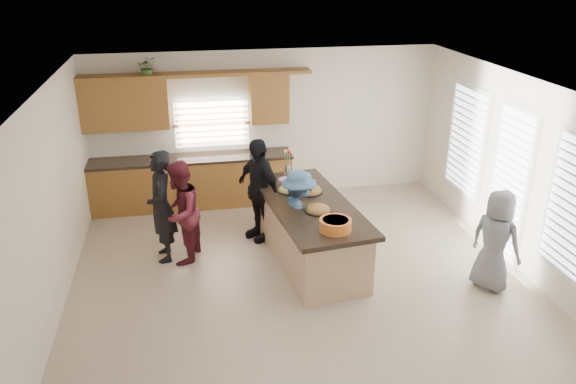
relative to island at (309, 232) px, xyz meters
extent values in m
plane|color=tan|center=(-0.26, -0.29, -0.45)|extent=(6.50, 6.50, 0.00)
cube|color=silver|center=(-0.26, 2.71, 0.95)|extent=(6.50, 0.02, 2.80)
cube|color=silver|center=(-0.26, -3.29, 0.95)|extent=(6.50, 0.02, 2.80)
cube|color=silver|center=(-3.51, -0.29, 0.95)|extent=(0.02, 6.00, 2.80)
cube|color=silver|center=(2.99, -0.29, 0.95)|extent=(0.02, 6.00, 2.80)
cube|color=white|center=(-0.26, -0.29, 2.35)|extent=(6.50, 6.00, 0.02)
cube|color=olive|center=(-1.68, 2.40, 0.00)|extent=(3.65, 0.62, 0.90)
cube|color=black|center=(-1.68, 2.40, 0.47)|extent=(3.70, 0.65, 0.05)
cube|color=olive|center=(-2.76, 2.53, 1.50)|extent=(1.50, 0.36, 0.90)
cube|color=olive|center=(-0.21, 2.53, 1.50)|extent=(0.70, 0.36, 0.90)
cube|color=olive|center=(-1.48, 2.53, 1.98)|extent=(4.05, 0.40, 0.06)
cube|color=brown|center=(-1.26, 2.67, 1.02)|extent=(1.35, 0.08, 0.85)
cube|color=white|center=(2.96, 1.01, 0.97)|extent=(0.06, 1.10, 1.75)
cube|color=white|center=(2.96, -0.39, 0.72)|extent=(0.06, 0.85, 2.25)
cube|color=tan|center=(0.00, 0.00, -0.01)|extent=(1.28, 2.60, 0.88)
cube|color=black|center=(0.00, 0.00, 0.46)|extent=(1.46, 2.82, 0.07)
cube|color=black|center=(0.00, 0.00, -0.41)|extent=(1.20, 2.51, 0.08)
cylinder|color=black|center=(0.05, -0.33, 0.51)|extent=(0.38, 0.38, 0.02)
ellipsoid|color=#A77A34|center=(0.05, -0.33, 0.53)|extent=(0.35, 0.35, 0.16)
cylinder|color=black|center=(0.06, 0.39, 0.51)|extent=(0.46, 0.46, 0.02)
ellipsoid|color=#A77A34|center=(0.06, 0.39, 0.53)|extent=(0.41, 0.41, 0.19)
cylinder|color=black|center=(-0.22, 0.47, 0.51)|extent=(0.37, 0.37, 0.02)
ellipsoid|color=tan|center=(-0.22, 0.47, 0.53)|extent=(0.33, 0.33, 0.15)
cylinder|color=orange|center=(0.13, -0.96, 0.58)|extent=(0.43, 0.43, 0.16)
cylinder|color=beige|center=(0.13, -0.96, 0.64)|extent=(0.35, 0.35, 0.04)
cylinder|color=white|center=(0.30, -0.75, 0.54)|extent=(0.07, 0.07, 0.09)
cylinder|color=#A082BE|center=(-0.20, 0.87, 0.52)|extent=(0.23, 0.23, 0.05)
cylinder|color=silver|center=(-0.11, 1.18, 0.59)|extent=(0.11, 0.11, 0.18)
imported|color=#416E2C|center=(-2.31, 2.53, 2.13)|extent=(0.35, 0.31, 0.36)
imported|color=black|center=(-2.18, 0.45, 0.42)|extent=(0.48, 0.67, 1.74)
imported|color=maroon|center=(-1.91, 0.33, 0.35)|extent=(0.82, 0.93, 1.60)
imported|color=black|center=(-0.65, 0.86, 0.41)|extent=(0.86, 1.08, 1.72)
imported|color=#3A5B80|center=(-0.16, 0.01, 0.27)|extent=(0.67, 1.01, 1.45)
imported|color=slate|center=(2.33, -1.26, 0.28)|extent=(0.77, 0.86, 1.47)
camera|label=1|loc=(-1.74, -7.43, 3.86)|focal=35.00mm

